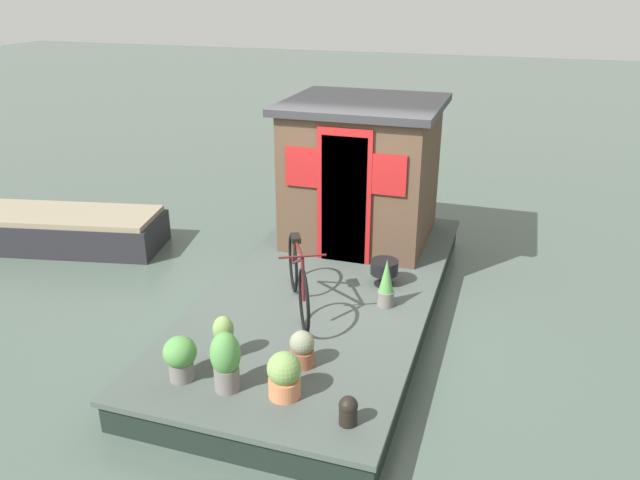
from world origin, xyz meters
name	(u,v)px	position (x,y,z in m)	size (l,w,h in m)	color
ground_plane	(325,313)	(0.00, 0.00, 0.00)	(60.00, 60.00, 0.00)	#47564C
houseboat_deck	(325,300)	(0.00, 0.00, 0.19)	(5.64, 2.63, 0.38)	#424C47
houseboat_cabin	(362,171)	(1.71, 0.00, 1.38)	(2.00, 2.12, 1.98)	#4C3828
bicycle	(298,278)	(-0.62, 0.12, 0.77)	(1.51, 0.81, 0.85)	black
potted_plant_sage	(284,375)	(-2.19, -0.31, 0.60)	(0.31, 0.31, 0.44)	#C6754C
potted_plant_basil	(386,284)	(-0.24, -0.81, 0.66)	(0.19, 0.19, 0.58)	slate
potted_plant_rosemary	(180,357)	(-2.25, 0.70, 0.62)	(0.31, 0.31, 0.44)	slate
potted_plant_fern	(226,360)	(-2.26, 0.23, 0.69)	(0.28, 0.28, 0.59)	slate
potted_plant_mint	(224,336)	(-1.78, 0.49, 0.61)	(0.21, 0.21, 0.45)	#935138
potted_plant_thyme	(302,349)	(-1.68, -0.30, 0.56)	(0.24, 0.24, 0.37)	#935138
charcoal_grill	(384,268)	(0.28, -0.67, 0.60)	(0.34, 0.34, 0.32)	black
mooring_bollard	(348,410)	(-2.39, -0.96, 0.52)	(0.17, 0.17, 0.27)	black
dinghy_boat	(63,230)	(0.78, 4.52, 0.28)	(1.65, 3.21, 0.57)	#232328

